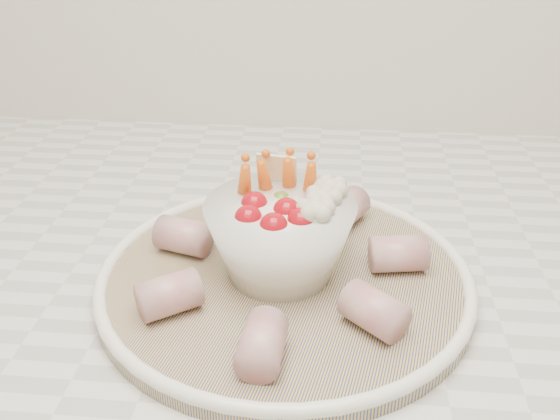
# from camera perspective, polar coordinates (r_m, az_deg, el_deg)

# --- Properties ---
(serving_platter) EXTENTS (0.40, 0.40, 0.02)m
(serving_platter) POSITION_cam_1_polar(r_m,az_deg,el_deg) (0.58, 0.44, -6.16)
(serving_platter) COLOR navy
(serving_platter) RESTS_ON kitchen_counter
(veggie_bowl) EXTENTS (0.13, 0.13, 0.10)m
(veggie_bowl) POSITION_cam_1_polar(r_m,az_deg,el_deg) (0.56, 0.14, -2.24)
(veggie_bowl) COLOR white
(veggie_bowl) RESTS_ON serving_platter
(cured_meat_rolls) EXTENTS (0.26, 0.28, 0.03)m
(cured_meat_rolls) POSITION_cam_1_polar(r_m,az_deg,el_deg) (0.57, 0.33, -4.40)
(cured_meat_rolls) COLOR #A54B58
(cured_meat_rolls) RESTS_ON serving_platter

